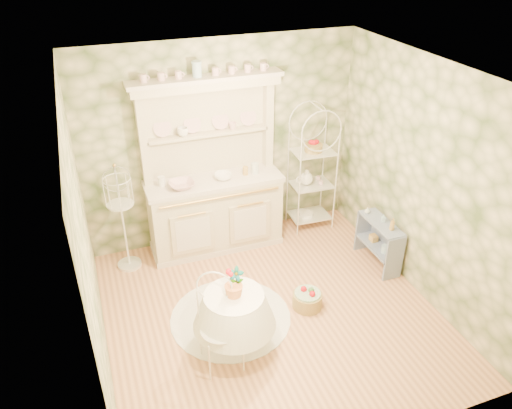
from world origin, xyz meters
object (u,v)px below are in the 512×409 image
object	(u,v)px
bakers_rack	(312,166)
side_shelf	(378,245)
cafe_chair	(221,332)
floor_basket	(307,299)
round_table	(235,325)
kitchen_dresser	(213,169)
birdcage_stand	(122,216)

from	to	relation	value
bakers_rack	side_shelf	xyz separation A→B (m)	(0.41, -1.16, -0.65)
cafe_chair	floor_basket	world-z (taller)	cafe_chair
side_shelf	round_table	world-z (taller)	round_table
side_shelf	floor_basket	world-z (taller)	side_shelf
kitchen_dresser	floor_basket	distance (m)	1.98
kitchen_dresser	side_shelf	size ratio (longest dim) A/B	3.49
kitchen_dresser	floor_basket	bearing A→B (deg)	-68.08
cafe_chair	floor_basket	size ratio (longest dim) A/B	2.56
round_table	cafe_chair	size ratio (longest dim) A/B	0.78
round_table	cafe_chair	world-z (taller)	cafe_chair
bakers_rack	side_shelf	bearing A→B (deg)	-67.88
cafe_chair	floor_basket	bearing A→B (deg)	46.77
bakers_rack	round_table	distance (m)	2.69
kitchen_dresser	floor_basket	world-z (taller)	kitchen_dresser
bakers_rack	side_shelf	world-z (taller)	bakers_rack
side_shelf	birdcage_stand	size ratio (longest dim) A/B	0.44
bakers_rack	side_shelf	size ratio (longest dim) A/B	2.83
round_table	side_shelf	bearing A→B (deg)	19.83
bakers_rack	cafe_chair	world-z (taller)	bakers_rack
round_table	cafe_chair	distance (m)	0.25
cafe_chair	floor_basket	distance (m)	1.29
birdcage_stand	floor_basket	size ratio (longest dim) A/B	4.62
birdcage_stand	kitchen_dresser	bearing A→B (deg)	3.27
birdcage_stand	floor_basket	xyz separation A→B (m)	(1.82, -1.49, -0.64)
birdcage_stand	floor_basket	world-z (taller)	birdcage_stand
side_shelf	bakers_rack	bearing A→B (deg)	107.75
kitchen_dresser	cafe_chair	world-z (taller)	kitchen_dresser
bakers_rack	kitchen_dresser	bearing A→B (deg)	-175.56
kitchen_dresser	cafe_chair	bearing A→B (deg)	-104.68
cafe_chair	birdcage_stand	distance (m)	2.10
kitchen_dresser	bakers_rack	size ratio (longest dim) A/B	1.23
side_shelf	birdcage_stand	xyz separation A→B (m)	(-3.02, 1.04, 0.46)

